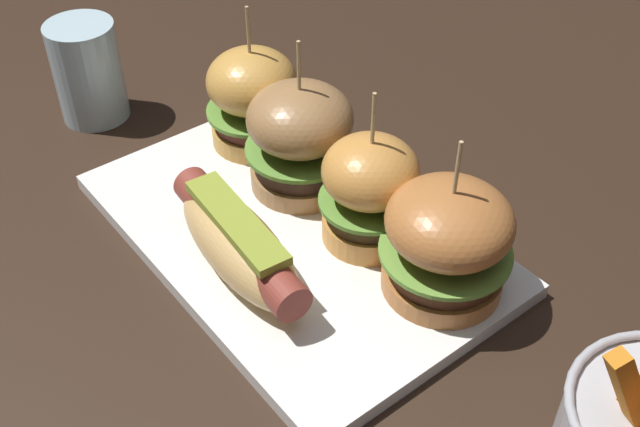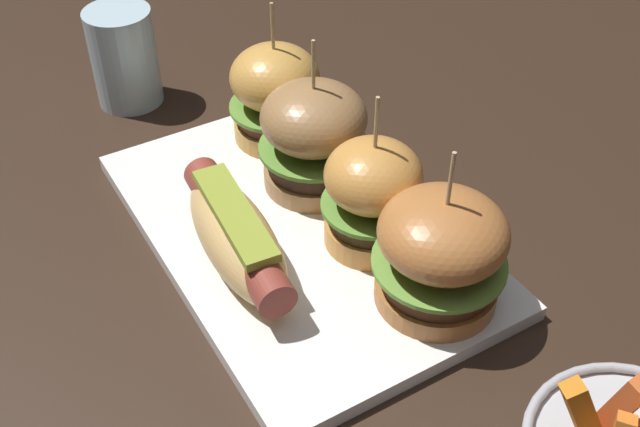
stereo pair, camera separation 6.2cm
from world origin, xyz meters
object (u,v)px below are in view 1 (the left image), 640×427
platter_main (294,232)px  hot_dog (238,242)px  slider_far_right (447,240)px  water_glass (88,72)px  slider_far_left (253,97)px  slider_center_left (300,137)px  slider_center_right (369,190)px

platter_main → hot_dog: (0.01, -0.06, 0.03)m
platter_main → slider_far_right: slider_far_right is taller
hot_dog → water_glass: bearing=177.1°
hot_dog → slider_far_left: size_ratio=1.22×
slider_center_left → slider_far_right: bearing=2.9°
platter_main → slider_far_left: slider_far_left is taller
hot_dog → slider_far_right: 0.16m
slider_center_left → slider_far_right: slider_center_left is taller
hot_dog → slider_center_right: size_ratio=1.22×
hot_dog → water_glass: (-0.30, 0.02, 0.01)m
hot_dog → slider_center_left: size_ratio=1.19×
slider_far_right → water_glass: 0.43m
hot_dog → slider_center_left: slider_center_left is taller
slider_far_left → slider_center_right: (0.17, -0.00, -0.00)m
hot_dog → slider_far_right: (0.12, 0.11, 0.02)m
platter_main → slider_far_right: 0.15m
platter_main → slider_center_right: 0.09m
platter_main → slider_far_left: bearing=159.7°
slider_center_left → water_glass: size_ratio=1.39×
hot_dog → slider_far_right: slider_far_right is taller
hot_dog → slider_center_left: bearing=118.4°
slider_far_left → slider_far_right: size_ratio=1.01×
slider_far_left → slider_center_left: (0.08, -0.01, 0.00)m
platter_main → slider_center_left: (-0.04, 0.04, 0.06)m
slider_far_left → slider_far_right: bearing=0.8°
platter_main → water_glass: size_ratio=3.49×
platter_main → hot_dog: 0.07m
slider_center_left → slider_center_right: 0.09m
slider_center_left → water_glass: 0.26m
slider_far_left → slider_center_right: 0.17m
slider_far_right → water_glass: (-0.42, -0.10, -0.01)m
hot_dog → platter_main: bearing=101.0°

